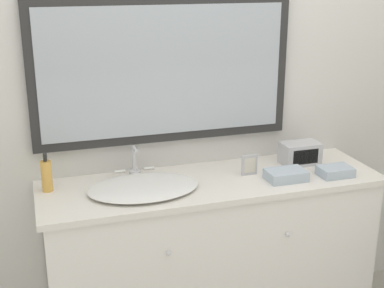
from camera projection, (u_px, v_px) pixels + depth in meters
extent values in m
cube|color=silver|center=(195.00, 94.00, 2.81)|extent=(8.00, 0.06, 2.55)
cube|color=#282828|center=(164.00, 71.00, 2.67)|extent=(1.33, 0.04, 0.73)
cube|color=#9EA8B2|center=(165.00, 71.00, 2.65)|extent=(1.24, 0.01, 0.64)
cube|color=white|center=(211.00, 262.00, 2.81)|extent=(1.66, 0.49, 0.87)
cube|color=silver|center=(212.00, 183.00, 2.67)|extent=(1.71, 0.52, 0.03)
sphere|color=silver|center=(168.00, 253.00, 2.41)|extent=(0.02, 0.02, 0.02)
sphere|color=silver|center=(288.00, 235.00, 2.58)|extent=(0.02, 0.02, 0.02)
ellipsoid|color=white|center=(143.00, 187.00, 2.53)|extent=(0.53, 0.37, 0.03)
cylinder|color=silver|center=(135.00, 173.00, 2.72)|extent=(0.06, 0.06, 0.03)
cylinder|color=silver|center=(134.00, 159.00, 2.69)|extent=(0.02, 0.02, 0.12)
cylinder|color=silver|center=(135.00, 149.00, 2.64)|extent=(0.02, 0.07, 0.02)
cylinder|color=white|center=(120.00, 172.00, 2.69)|extent=(0.06, 0.02, 0.02)
cylinder|color=white|center=(149.00, 168.00, 2.73)|extent=(0.06, 0.02, 0.02)
cylinder|color=gold|center=(47.00, 176.00, 2.51)|extent=(0.05, 0.05, 0.15)
cylinder|color=black|center=(45.00, 158.00, 2.48)|extent=(0.02, 0.02, 0.04)
cube|color=black|center=(45.00, 155.00, 2.47)|extent=(0.02, 0.03, 0.01)
cube|color=#BCBCC1|center=(300.00, 153.00, 2.87)|extent=(0.20, 0.12, 0.12)
cube|color=black|center=(305.00, 157.00, 2.82)|extent=(0.15, 0.01, 0.08)
cube|color=#B2B2B7|center=(249.00, 165.00, 2.72)|extent=(0.08, 0.01, 0.11)
cube|color=beige|center=(250.00, 165.00, 2.71)|extent=(0.06, 0.00, 0.08)
cube|color=#A8B7C6|center=(286.00, 175.00, 2.66)|extent=(0.20, 0.13, 0.05)
cube|color=#A8B7C6|center=(335.00, 171.00, 2.71)|extent=(0.17, 0.12, 0.05)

